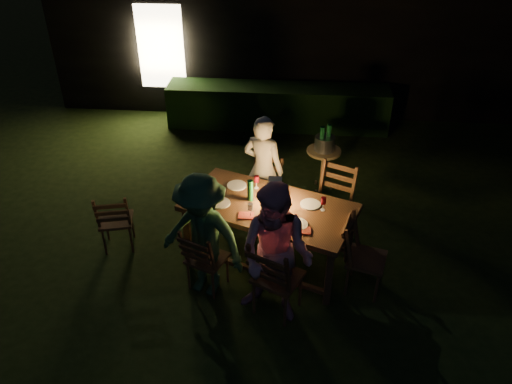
# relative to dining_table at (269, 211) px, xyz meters

# --- Properties ---
(garden_envelope) EXTENTS (40.00, 40.00, 3.20)m
(garden_envelope) POSITION_rel_dining_table_xyz_m (0.40, 6.40, 0.81)
(garden_envelope) COLOR black
(garden_envelope) RESTS_ON ground
(dining_table) EXTENTS (2.27, 1.66, 0.85)m
(dining_table) POSITION_rel_dining_table_xyz_m (0.00, 0.00, 0.00)
(dining_table) COLOR #442616
(dining_table) RESTS_ON ground
(chair_near_left) EXTENTS (0.56, 0.58, 0.94)m
(chair_near_left) POSITION_rel_dining_table_xyz_m (-0.69, -0.56, -0.48)
(chair_near_left) COLOR #442616
(chair_near_left) RESTS_ON ground
(chair_near_right) EXTENTS (0.66, 0.67, 1.08)m
(chair_near_right) POSITION_rel_dining_table_xyz_m (0.15, -0.88, -0.44)
(chair_near_right) COLOR #442616
(chair_near_right) RESTS_ON ground
(chair_far_left) EXTENTS (0.58, 0.60, 0.97)m
(chair_far_left) POSITION_rel_dining_table_xyz_m (-0.15, 0.88, -0.47)
(chair_far_left) COLOR #442616
(chair_far_left) RESTS_ON ground
(chair_far_right) EXTENTS (0.66, 0.67, 1.09)m
(chair_far_right) POSITION_rel_dining_table_xyz_m (0.79, 0.53, -0.44)
(chair_far_right) COLOR #442616
(chair_far_right) RESTS_ON ground
(chair_end) EXTENTS (0.58, 0.56, 1.00)m
(chair_end) POSITION_rel_dining_table_xyz_m (1.15, -0.43, -0.46)
(chair_end) COLOR #442616
(chair_end) RESTS_ON ground
(chair_spare) EXTENTS (0.51, 0.53, 0.93)m
(chair_spare) POSITION_rel_dining_table_xyz_m (-1.99, 0.08, -0.48)
(chair_spare) COLOR #442616
(chair_spare) RESTS_ON ground
(person_house_side) EXTENTS (0.68, 0.56, 1.59)m
(person_house_side) POSITION_rel_dining_table_xyz_m (-0.14, 0.93, 0.03)
(person_house_side) COLOR #F1E4CE
(person_house_side) RESTS_ON ground
(person_opp_right) EXTENTS (1.00, 0.89, 1.70)m
(person_opp_right) POSITION_rel_dining_table_xyz_m (0.14, -0.93, 0.09)
(person_opp_right) COLOR pink
(person_opp_right) RESTS_ON ground
(person_opp_left) EXTENTS (1.17, 0.91, 1.59)m
(person_opp_left) POSITION_rel_dining_table_xyz_m (-0.71, -0.61, 0.03)
(person_opp_left) COLOR #2E5D37
(person_opp_left) RESTS_ON ground
(lantern) EXTENTS (0.16, 0.16, 0.35)m
(lantern) POSITION_rel_dining_table_xyz_m (0.06, 0.03, 0.24)
(lantern) COLOR white
(lantern) RESTS_ON dining_table
(plate_far_left) EXTENTS (0.25, 0.25, 0.01)m
(plate_far_left) POSITION_rel_dining_table_xyz_m (-0.44, 0.40, 0.09)
(plate_far_left) COLOR white
(plate_far_left) RESTS_ON dining_table
(plate_near_left) EXTENTS (0.25, 0.25, 0.01)m
(plate_near_left) POSITION_rel_dining_table_xyz_m (-0.59, -0.01, 0.09)
(plate_near_left) COLOR white
(plate_near_left) RESTS_ON dining_table
(plate_far_right) EXTENTS (0.25, 0.25, 0.01)m
(plate_far_right) POSITION_rel_dining_table_xyz_m (0.50, 0.05, 0.09)
(plate_far_right) COLOR white
(plate_far_right) RESTS_ON dining_table
(plate_near_right) EXTENTS (0.25, 0.25, 0.01)m
(plate_near_right) POSITION_rel_dining_table_xyz_m (0.35, -0.36, 0.09)
(plate_near_right) COLOR white
(plate_near_right) RESTS_ON dining_table
(wineglass_a) EXTENTS (0.06, 0.06, 0.18)m
(wineglass_a) POSITION_rel_dining_table_xyz_m (-0.18, 0.37, 0.17)
(wineglass_a) COLOR #59070F
(wineglass_a) RESTS_ON dining_table
(wineglass_b) EXTENTS (0.06, 0.06, 0.18)m
(wineglass_b) POSITION_rel_dining_table_xyz_m (-0.72, 0.14, 0.17)
(wineglass_b) COLOR #59070F
(wineglass_b) RESTS_ON dining_table
(wineglass_c) EXTENTS (0.06, 0.06, 0.18)m
(wineglass_c) POSITION_rel_dining_table_xyz_m (0.18, -0.37, 0.17)
(wineglass_c) COLOR #59070F
(wineglass_c) RESTS_ON dining_table
(wineglass_d) EXTENTS (0.06, 0.06, 0.18)m
(wineglass_d) POSITION_rel_dining_table_xyz_m (0.64, -0.05, 0.17)
(wineglass_d) COLOR #59070F
(wineglass_d) RESTS_ON dining_table
(wineglass_e) EXTENTS (0.06, 0.06, 0.18)m
(wineglass_e) POSITION_rel_dining_table_xyz_m (-0.20, -0.25, 0.17)
(wineglass_e) COLOR silver
(wineglass_e) RESTS_ON dining_table
(bottle_table) EXTENTS (0.07, 0.07, 0.28)m
(bottle_table) POSITION_rel_dining_table_xyz_m (-0.23, 0.09, 0.22)
(bottle_table) COLOR #0F471E
(bottle_table) RESTS_ON dining_table
(napkin_left) EXTENTS (0.18, 0.14, 0.01)m
(napkin_left) POSITION_rel_dining_table_xyz_m (-0.25, -0.25, 0.09)
(napkin_left) COLOR red
(napkin_left) RESTS_ON dining_table
(napkin_right) EXTENTS (0.18, 0.14, 0.01)m
(napkin_right) POSITION_rel_dining_table_xyz_m (0.41, -0.47, 0.09)
(napkin_right) COLOR red
(napkin_right) RESTS_ON dining_table
(phone) EXTENTS (0.14, 0.07, 0.01)m
(phone) POSITION_rel_dining_table_xyz_m (-0.69, -0.07, 0.09)
(phone) COLOR black
(phone) RESTS_ON dining_table
(side_table) EXTENTS (0.52, 0.52, 0.70)m
(side_table) POSITION_rel_dining_table_xyz_m (0.72, 1.75, -0.15)
(side_table) COLOR olive
(side_table) RESTS_ON ground
(ice_bucket) EXTENTS (0.30, 0.30, 0.22)m
(ice_bucket) POSITION_rel_dining_table_xyz_m (0.72, 1.75, 0.04)
(ice_bucket) COLOR #A5A8AD
(ice_bucket) RESTS_ON side_table
(bottle_bucket_a) EXTENTS (0.07, 0.07, 0.32)m
(bottle_bucket_a) POSITION_rel_dining_table_xyz_m (0.67, 1.71, 0.09)
(bottle_bucket_a) COLOR #0F471E
(bottle_bucket_a) RESTS_ON side_table
(bottle_bucket_b) EXTENTS (0.07, 0.07, 0.32)m
(bottle_bucket_b) POSITION_rel_dining_table_xyz_m (0.77, 1.79, 0.09)
(bottle_bucket_b) COLOR #0F471E
(bottle_bucket_b) RESTS_ON side_table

